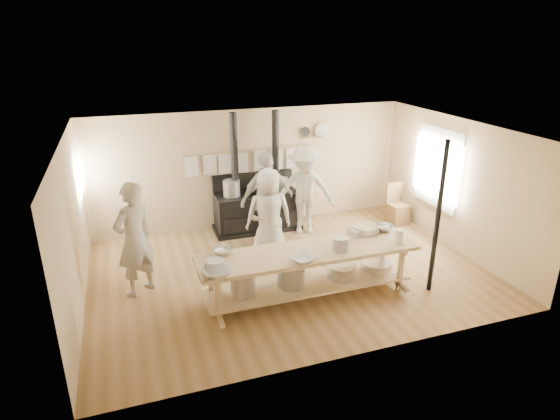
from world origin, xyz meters
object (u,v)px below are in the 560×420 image
Objects in this scene: stove at (256,207)px; roasting_pan at (363,231)px; cook_by_window at (305,190)px; chair at (398,212)px; prep_table at (308,269)px; cook_far_left at (134,239)px; cook_right at (267,199)px; cook_center at (269,214)px; cook_left at (268,218)px.

stove is 5.79× the size of roasting_pan.
cook_by_window reaches higher than chair.
prep_table is 3.88× the size of chair.
stove is 1.34× the size of cook_by_window.
cook_far_left reaches higher than prep_table.
prep_table is 2.86m from cook_far_left.
cook_by_window is 2.09× the size of chair.
roasting_pan is at bearing -139.13° from chair.
prep_table is at bearing -90.04° from stove.
cook_right is 2.11× the size of chair.
cook_far_left is at bearing 13.61° from cook_right.
cook_by_window is at bearing -171.73° from cook_right.
stove is at bearing -88.16° from cook_center.
cook_left is 1.64× the size of chair.
stove reaches higher than prep_table.
stove is 0.94m from cook_right.
cook_center is 1.40m from cook_by_window.
cook_center is 0.92× the size of cook_by_window.
prep_table is at bearing -91.66° from cook_by_window.
cook_right is (-0.00, -0.82, 0.46)m from stove.
cook_right reaches higher than cook_left.
cook_right is 0.99m from cook_by_window.
cook_by_window reaches higher than roasting_pan.
cook_center is at bearing 77.80° from cook_left.
cook_right is 2.20m from roasting_pan.
prep_table is 2.25m from cook_right.
prep_table is at bearing 80.05° from cook_right.
stove is at bearing 89.96° from prep_table.
cook_right is at bearing -90.23° from stove.
cook_right is at bearing 90.03° from prep_table.
roasting_pan is at bearing 111.69° from cook_right.
cook_center is 1.84m from roasting_pan.
chair is (3.16, -0.69, -0.25)m from stove.
cook_far_left reaches higher than cook_left.
cook_right is at bearing -142.85° from cook_by_window.
chair is at bearing -171.98° from cook_left.
cook_by_window is at bearing 69.45° from prep_table.
prep_table is (-0.00, -3.02, -0.00)m from stove.
cook_center reaches higher than cook_left.
prep_table is 8.01× the size of roasting_pan.
roasting_pan reaches higher than chair.
cook_by_window is at bearing -28.50° from stove.
chair reaches higher than prep_table.
stove is 2.81× the size of chair.
stove is 3.24m from chair.
cook_far_left is (-2.62, -1.96, 0.45)m from stove.
cook_center is at bearing 158.63° from cook_far_left.
cook_by_window is (3.55, 1.45, -0.01)m from cook_far_left.
cook_by_window is (1.09, 0.87, 0.08)m from cook_center.
stove is 1.16m from cook_by_window.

